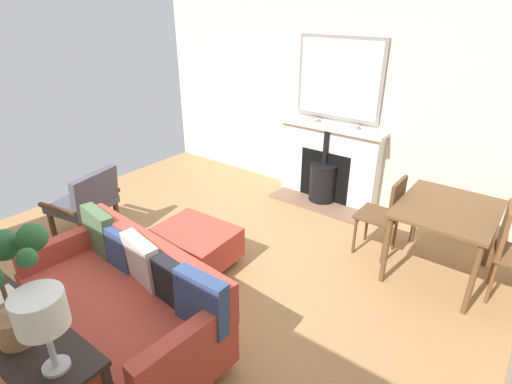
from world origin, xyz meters
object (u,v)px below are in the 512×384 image
object	(u,v)px
mantel_bowl_near	(314,120)
mantel_bowl_far	(355,127)
ottoman	(195,243)
dining_chair_by_back_wall	(511,247)
potted_plant	(2,278)
dining_table	(446,216)
fireplace	(327,167)
table_lamp_far_end	(41,314)
dining_chair_near_fireplace	(387,211)
sofa	(127,300)
console_table	(12,332)
armchair_accent	(87,200)

from	to	relation	value
mantel_bowl_near	mantel_bowl_far	size ratio (longest dim) A/B	1.37
ottoman	dining_chair_by_back_wall	xyz separation A→B (m)	(-1.31, 2.56, 0.29)
potted_plant	mantel_bowl_near	bearing A→B (deg)	-173.69
dining_table	potted_plant	bearing A→B (deg)	-25.43
fireplace	table_lamp_far_end	world-z (taller)	table_lamp_far_end
dining_chair_near_fireplace	ottoman	bearing A→B (deg)	-47.63
dining_table	dining_chair_near_fireplace	xyz separation A→B (m)	(-0.00, -0.56, -0.12)
sofa	dining_chair_near_fireplace	xyz separation A→B (m)	(-2.35, 1.15, 0.15)
dining_chair_by_back_wall	console_table	bearing A→B (deg)	-36.04
mantel_bowl_near	console_table	bearing A→B (deg)	3.21
mantel_bowl_far	dining_chair_near_fireplace	bearing A→B (deg)	43.19
mantel_bowl_far	dining_table	bearing A→B (deg)	57.78
fireplace	armchair_accent	world-z (taller)	fireplace
dining_table	dining_chair_near_fireplace	distance (m)	0.57
console_table	dining_chair_near_fireplace	size ratio (longest dim) A/B	1.69
mantel_bowl_near	dining_chair_by_back_wall	world-z (taller)	mantel_bowl_near
sofa	console_table	world-z (taller)	sofa
sofa	potted_plant	bearing A→B (deg)	14.93
mantel_bowl_near	dining_table	size ratio (longest dim) A/B	0.17
sofa	dining_chair_near_fireplace	size ratio (longest dim) A/B	2.05
fireplace	dining_table	bearing A→B (deg)	63.63
mantel_bowl_far	armchair_accent	world-z (taller)	mantel_bowl_far
console_table	dining_chair_near_fireplace	world-z (taller)	dining_chair_near_fireplace
potted_plant	dining_chair_by_back_wall	size ratio (longest dim) A/B	0.74
mantel_bowl_near	sofa	xyz separation A→B (m)	(3.21, 0.23, -0.69)
mantel_bowl_far	fireplace	bearing A→B (deg)	-84.51
table_lamp_far_end	dining_table	size ratio (longest dim) A/B	0.48
dining_table	sofa	bearing A→B (deg)	-36.00
console_table	ottoman	bearing A→B (deg)	-170.94
potted_plant	dining_table	size ratio (longest dim) A/B	0.68
table_lamp_far_end	dining_table	bearing A→B (deg)	159.76
potted_plant	dining_chair_by_back_wall	world-z (taller)	potted_plant
dining_chair_near_fireplace	fireplace	bearing A→B (deg)	-126.61
fireplace	dining_table	distance (m)	1.87
sofa	console_table	xyz separation A→B (m)	(0.78, -0.01, 0.29)
fireplace	ottoman	world-z (taller)	fireplace
dining_table	dining_chair_by_back_wall	distance (m)	0.57
mantel_bowl_far	dining_chair_near_fireplace	distance (m)	1.30
mantel_bowl_near	console_table	distance (m)	4.02
console_table	dining_chair_by_back_wall	size ratio (longest dim) A/B	1.64
sofa	potted_plant	xyz separation A→B (m)	(0.80, 0.21, 0.80)
dining_table	armchair_accent	bearing A→B (deg)	-63.94
ottoman	armchair_accent	bearing A→B (deg)	-76.61
armchair_accent	dining_table	size ratio (longest dim) A/B	0.82
mantel_bowl_far	console_table	bearing A→B (deg)	-5.05
fireplace	mantel_bowl_near	world-z (taller)	mantel_bowl_near
dining_table	fireplace	bearing A→B (deg)	-116.37
sofa	console_table	distance (m)	0.83
mantel_bowl_near	dining_chair_near_fireplace	size ratio (longest dim) A/B	0.19
fireplace	mantel_bowl_far	xyz separation A→B (m)	(-0.03, 0.31, 0.60)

